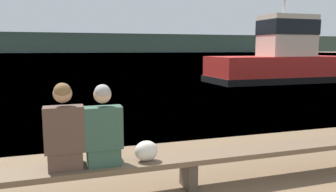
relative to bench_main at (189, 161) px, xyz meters
name	(u,v)px	position (x,y,z in m)	size (l,w,h in m)	color
water_surface	(67,54)	(-0.15, 122.10, -0.37)	(240.00, 240.00, 0.00)	#386084
far_shoreline	(65,43)	(-0.15, 175.37, 4.53)	(600.00, 12.00, 9.80)	#384233
bench_main	(189,161)	(0.00, 0.00, 0.00)	(7.99, 0.44, 0.44)	brown
person_left	(64,133)	(-1.54, 0.01, 0.51)	(0.44, 0.40, 1.02)	#4C382D
person_right	(103,131)	(-1.10, 0.01, 0.49)	(0.44, 0.39, 0.98)	#2D4C3D
shopping_bag	(146,151)	(-0.58, -0.02, 0.20)	(0.29, 0.21, 0.26)	beige
tugboat_red	(281,61)	(10.11, 11.73, 0.79)	(8.14, 3.23, 6.11)	red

